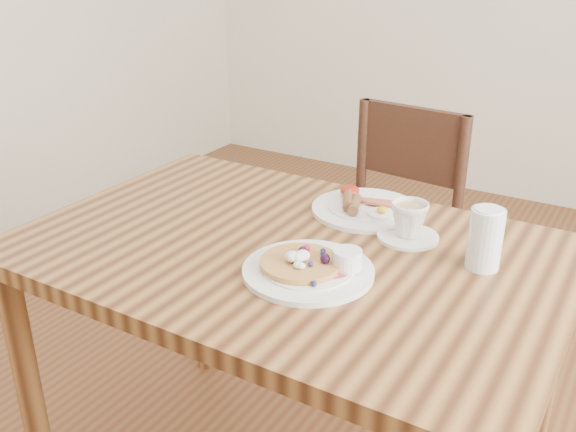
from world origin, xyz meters
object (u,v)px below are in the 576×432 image
object	(u,v)px
dining_table	(288,283)
breakfast_plate	(364,207)
water_glass	(485,239)
teacup_saucer	(409,223)
chair_far	(387,231)
pancake_plate	(310,267)

from	to	relation	value
dining_table	breakfast_plate	size ratio (longest dim) A/B	4.44
dining_table	water_glass	bearing A→B (deg)	16.57
teacup_saucer	dining_table	bearing A→B (deg)	-141.87
teacup_saucer	water_glass	size ratio (longest dim) A/B	1.08
chair_far	breakfast_plate	bearing A→B (deg)	109.54
chair_far	teacup_saucer	bearing A→B (deg)	121.73
pancake_plate	breakfast_plate	distance (m)	0.35
water_glass	dining_table	bearing A→B (deg)	-163.43
dining_table	breakfast_plate	xyz separation A→B (m)	(0.07, 0.26, 0.11)
pancake_plate	water_glass	xyz separation A→B (m)	(0.29, 0.21, 0.05)
chair_far	pancake_plate	bearing A→B (deg)	106.49
chair_far	dining_table	bearing A→B (deg)	99.22
pancake_plate	teacup_saucer	xyz separation A→B (m)	(0.11, 0.26, 0.02)
teacup_saucer	water_glass	distance (m)	0.19
dining_table	teacup_saucer	bearing A→B (deg)	38.13
teacup_saucer	water_glass	bearing A→B (deg)	-15.59
water_glass	teacup_saucer	bearing A→B (deg)	164.41
chair_far	breakfast_plate	world-z (taller)	chair_far
dining_table	chair_far	xyz separation A→B (m)	(-0.04, 0.70, -0.16)
chair_far	water_glass	xyz separation A→B (m)	(0.44, -0.58, 0.32)
chair_far	pancake_plate	xyz separation A→B (m)	(0.15, -0.79, 0.27)
breakfast_plate	teacup_saucer	world-z (taller)	teacup_saucer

